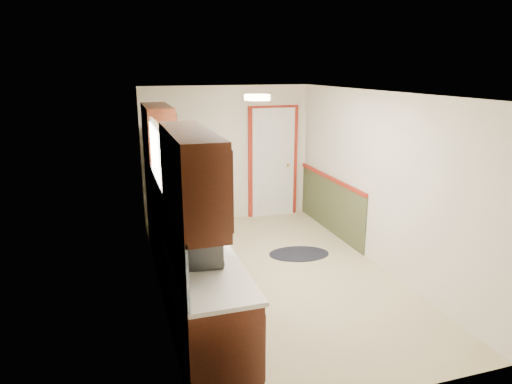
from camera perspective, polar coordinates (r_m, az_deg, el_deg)
room_shell at (r=5.82m, az=2.36°, el=0.44°), size 3.20×5.20×2.52m
kitchen_run at (r=5.39m, az=-9.13°, el=-5.35°), size 0.63×4.00×2.20m
back_wall_trim at (r=8.25m, az=3.65°, el=2.63°), size 1.12×2.30×2.08m
ceiling_fixture at (r=5.35m, az=0.15°, el=11.74°), size 0.30×0.30×0.06m
microwave at (r=4.30m, az=-6.68°, el=-6.31°), size 0.34×0.54×0.35m
refrigerator at (r=7.50m, az=-10.09°, el=1.18°), size 0.80×0.78×1.79m
rug at (r=6.90m, az=5.39°, el=-7.69°), size 0.99×0.73×0.01m
cooktop at (r=6.62m, az=-10.54°, el=-0.23°), size 0.49×0.59×0.02m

